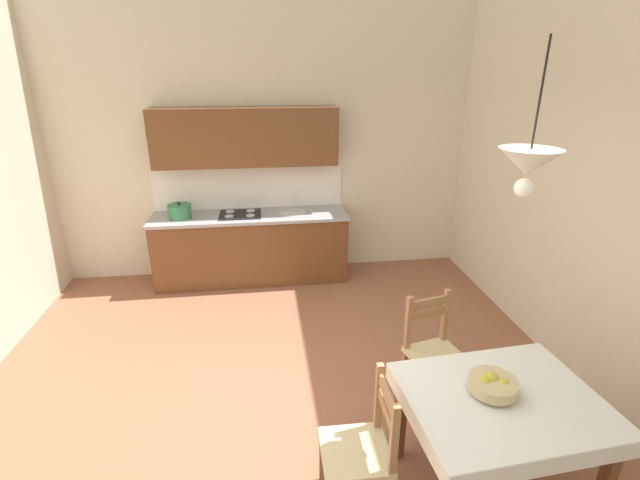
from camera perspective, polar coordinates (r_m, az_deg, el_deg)
ground_plane at (r=3.87m, az=-4.88°, el=-22.85°), size 5.87×6.52×0.10m
wall_back at (r=5.83m, az=-7.23°, el=15.77°), size 5.87×0.12×4.19m
kitchen_cabinetry at (r=5.76m, az=-9.02°, el=2.96°), size 2.47×0.63×2.20m
dining_table at (r=3.19m, az=22.15°, el=-20.10°), size 1.24×1.01×0.75m
dining_chair_kitchen_side at (r=3.89m, az=14.44°, el=-13.88°), size 0.50×0.50×0.93m
dining_chair_tv_side at (r=3.03m, az=5.41°, el=-25.29°), size 0.43×0.43×0.93m
fruit_bowl at (r=3.07m, az=21.31°, el=-16.91°), size 0.30×0.30×0.12m
pendant_lamp at (r=2.59m, az=25.25°, el=8.83°), size 0.32×0.32×0.80m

